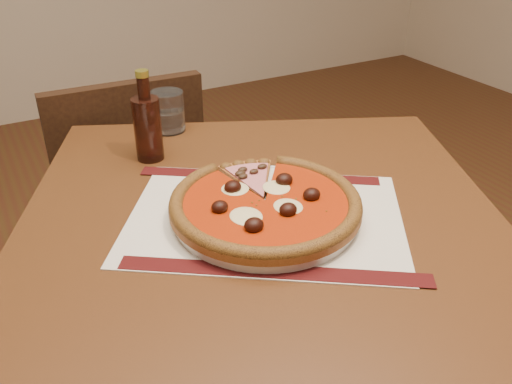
# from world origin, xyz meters

# --- Properties ---
(table) EXTENTS (1.06, 1.06, 0.75)m
(table) POSITION_xyz_m (-0.27, 0.40, 0.65)
(table) COLOR #593015
(table) RESTS_ON ground
(chair_far) EXTENTS (0.40, 0.40, 0.82)m
(chair_far) POSITION_xyz_m (-0.34, 1.06, 0.47)
(chair_far) COLOR black
(chair_far) RESTS_ON ground
(placemat) EXTENTS (0.55, 0.52, 0.00)m
(placemat) POSITION_xyz_m (-0.28, 0.38, 0.75)
(placemat) COLOR beige
(placemat) RESTS_ON table
(plate) EXTENTS (0.30, 0.30, 0.02)m
(plate) POSITION_xyz_m (-0.28, 0.38, 0.76)
(plate) COLOR white
(plate) RESTS_ON placemat
(pizza) EXTENTS (0.31, 0.31, 0.04)m
(pizza) POSITION_xyz_m (-0.28, 0.38, 0.78)
(pizza) COLOR #965724
(pizza) RESTS_ON plate
(ham_slice) EXTENTS (0.10, 0.14, 0.02)m
(ham_slice) POSITION_xyz_m (-0.24, 0.47, 0.78)
(ham_slice) COLOR #965724
(ham_slice) RESTS_ON plate
(water_glass) EXTENTS (0.08, 0.08, 0.09)m
(water_glass) POSITION_xyz_m (-0.29, 0.80, 0.79)
(water_glass) COLOR white
(water_glass) RESTS_ON table
(bottle) EXTENTS (0.05, 0.05, 0.18)m
(bottle) POSITION_xyz_m (-0.37, 0.69, 0.82)
(bottle) COLOR #35140D
(bottle) RESTS_ON table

